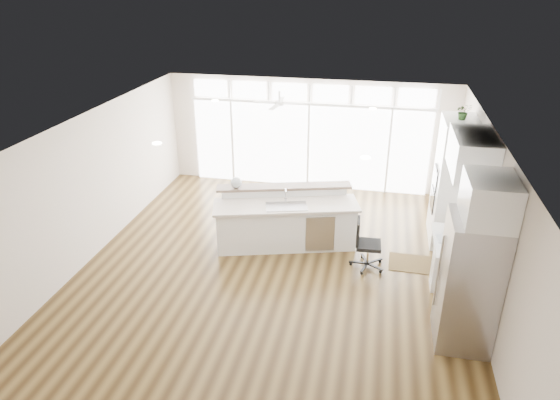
# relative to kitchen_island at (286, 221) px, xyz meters

# --- Properties ---
(floor) EXTENTS (7.00, 8.00, 0.02)m
(floor) POSITION_rel_kitchen_island_xyz_m (-0.04, -0.84, -0.57)
(floor) COLOR #3E2B13
(floor) RESTS_ON ground
(ceiling) EXTENTS (7.00, 8.00, 0.02)m
(ceiling) POSITION_rel_kitchen_island_xyz_m (-0.04, -0.84, 2.14)
(ceiling) COLOR white
(ceiling) RESTS_ON wall_back
(wall_back) EXTENTS (7.00, 0.04, 2.70)m
(wall_back) POSITION_rel_kitchen_island_xyz_m (-0.04, 3.16, 0.79)
(wall_back) COLOR beige
(wall_back) RESTS_ON floor
(wall_front) EXTENTS (7.00, 0.04, 2.70)m
(wall_front) POSITION_rel_kitchen_island_xyz_m (-0.04, -4.84, 0.79)
(wall_front) COLOR beige
(wall_front) RESTS_ON floor
(wall_left) EXTENTS (0.04, 8.00, 2.70)m
(wall_left) POSITION_rel_kitchen_island_xyz_m (-3.54, -0.84, 0.79)
(wall_left) COLOR beige
(wall_left) RESTS_ON floor
(wall_right) EXTENTS (0.04, 8.00, 2.70)m
(wall_right) POSITION_rel_kitchen_island_xyz_m (3.46, -0.84, 0.79)
(wall_right) COLOR beige
(wall_right) RESTS_ON floor
(glass_wall) EXTENTS (5.80, 0.06, 2.08)m
(glass_wall) POSITION_rel_kitchen_island_xyz_m (-0.04, 3.10, 0.49)
(glass_wall) COLOR white
(glass_wall) RESTS_ON wall_back
(transom_row) EXTENTS (5.90, 0.06, 0.40)m
(transom_row) POSITION_rel_kitchen_island_xyz_m (-0.04, 3.10, 1.82)
(transom_row) COLOR white
(transom_row) RESTS_ON wall_back
(desk_window) EXTENTS (0.04, 0.85, 0.85)m
(desk_window) POSITION_rel_kitchen_island_xyz_m (3.42, -0.54, 0.99)
(desk_window) COLOR white
(desk_window) RESTS_ON wall_right
(ceiling_fan) EXTENTS (1.16, 1.16, 0.32)m
(ceiling_fan) POSITION_rel_kitchen_island_xyz_m (-0.54, 1.96, 1.92)
(ceiling_fan) COLOR white
(ceiling_fan) RESTS_ON ceiling
(recessed_lights) EXTENTS (3.40, 3.00, 0.02)m
(recessed_lights) POSITION_rel_kitchen_island_xyz_m (-0.04, -0.64, 2.12)
(recessed_lights) COLOR beige
(recessed_lights) RESTS_ON ceiling
(oven_cabinet) EXTENTS (0.64, 1.20, 2.50)m
(oven_cabinet) POSITION_rel_kitchen_island_xyz_m (3.13, 0.96, 0.69)
(oven_cabinet) COLOR white
(oven_cabinet) RESTS_ON floor
(desk_nook) EXTENTS (0.72, 1.30, 0.76)m
(desk_nook) POSITION_rel_kitchen_island_xyz_m (3.09, -0.54, -0.18)
(desk_nook) COLOR white
(desk_nook) RESTS_ON floor
(upper_cabinets) EXTENTS (0.64, 1.30, 0.64)m
(upper_cabinets) POSITION_rel_kitchen_island_xyz_m (3.13, -0.54, 1.79)
(upper_cabinets) COLOR white
(upper_cabinets) RESTS_ON wall_right
(refrigerator) EXTENTS (0.76, 0.90, 2.00)m
(refrigerator) POSITION_rel_kitchen_island_xyz_m (3.07, -2.19, 0.44)
(refrigerator) COLOR #A5A5A9
(refrigerator) RESTS_ON floor
(fridge_cabinet) EXTENTS (0.64, 0.90, 0.60)m
(fridge_cabinet) POSITION_rel_kitchen_island_xyz_m (3.13, -2.19, 1.74)
(fridge_cabinet) COLOR white
(fridge_cabinet) RESTS_ON wall_right
(framed_photos) EXTENTS (0.06, 0.22, 0.80)m
(framed_photos) POSITION_rel_kitchen_island_xyz_m (3.42, 0.08, 0.84)
(framed_photos) COLOR black
(framed_photos) RESTS_ON wall_right
(kitchen_island) EXTENTS (2.98, 1.77, 1.11)m
(kitchen_island) POSITION_rel_kitchen_island_xyz_m (0.00, 0.00, 0.00)
(kitchen_island) COLOR white
(kitchen_island) RESTS_ON floor
(rug) EXTENTS (0.92, 0.68, 0.01)m
(rug) POSITION_rel_kitchen_island_xyz_m (2.49, -0.20, -0.55)
(rug) COLOR #352410
(rug) RESTS_ON floor
(office_chair) EXTENTS (0.51, 0.48, 0.95)m
(office_chair) POSITION_rel_kitchen_island_xyz_m (1.63, -0.48, -0.08)
(office_chair) COLOR black
(office_chair) RESTS_ON floor
(fishbowl) EXTENTS (0.27, 0.27, 0.22)m
(fishbowl) POSITION_rel_kitchen_island_xyz_m (-1.02, 0.13, 0.67)
(fishbowl) COLOR silver
(fishbowl) RESTS_ON kitchen_island
(monitor) EXTENTS (0.09, 0.51, 0.42)m
(monitor) POSITION_rel_kitchen_island_xyz_m (3.01, -0.54, 0.42)
(monitor) COLOR black
(monitor) RESTS_ON desk_nook
(keyboard) EXTENTS (0.15, 0.32, 0.02)m
(keyboard) POSITION_rel_kitchen_island_xyz_m (2.84, -0.54, 0.21)
(keyboard) COLOR silver
(keyboard) RESTS_ON desk_nook
(potted_plant) EXTENTS (0.32, 0.34, 0.23)m
(potted_plant) POSITION_rel_kitchen_island_xyz_m (3.13, 0.96, 2.06)
(potted_plant) COLOR #2E5926
(potted_plant) RESTS_ON oven_cabinet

